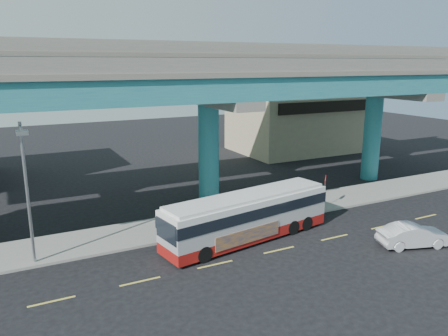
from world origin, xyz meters
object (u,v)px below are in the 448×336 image
transit_bus (248,215)px  street_lamp (26,175)px  sedan (413,235)px  stop_sign (325,184)px

transit_bus → street_lamp: size_ratio=1.52×
sedan → stop_sign: (-0.23, 7.50, 1.19)m
sedan → street_lamp: size_ratio=0.58×
street_lamp → sedan: bearing=-19.2°
street_lamp → stop_sign: street_lamp is taller
street_lamp → stop_sign: bearing=2.2°
sedan → street_lamp: bearing=88.3°
transit_bus → stop_sign: 8.03m
transit_bus → sedan: (7.91, -5.16, -0.87)m
transit_bus → sedan: size_ratio=2.62×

